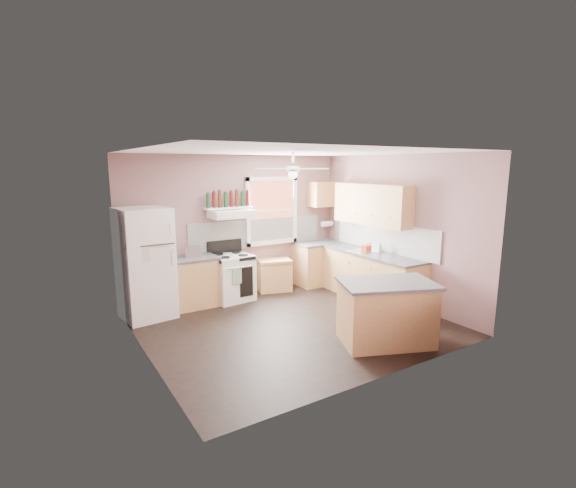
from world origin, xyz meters
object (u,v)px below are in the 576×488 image
toaster (194,252)px  cart (274,275)px  refrigerator (145,264)px  stove (232,278)px  island (386,314)px

toaster → cart: 1.79m
refrigerator → toaster: refrigerator is taller
cart → stove: bearing=-159.1°
toaster → cart: bearing=22.7°
island → cart: bearing=113.7°
refrigerator → stove: bearing=-3.6°
stove → toaster: bearing=169.2°
toaster → refrigerator: bearing=-148.2°
stove → cart: stove is taller
toaster → island: bearing=-38.2°
stove → island: 3.12m
island → stove: bearing=132.0°
refrigerator → toaster: bearing=3.2°
toaster → island: (1.74, -3.01, -0.56)m
stove → island: same height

